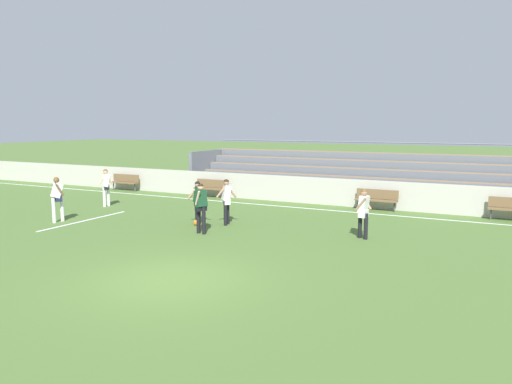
{
  "coord_description": "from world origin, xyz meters",
  "views": [
    {
      "loc": [
        6.98,
        -9.16,
        3.71
      ],
      "look_at": [
        -1.5,
        7.56,
        1.09
      ],
      "focal_mm": 34.26,
      "sensor_mm": 36.0,
      "label": 1
    }
  ],
  "objects": [
    {
      "name": "ground_plane",
      "position": [
        0.0,
        0.0,
        0.0
      ],
      "size": [
        160.0,
        160.0,
        0.0
      ],
      "primitive_type": "plane",
      "color": "#4C6B30"
    },
    {
      "name": "field_line_sideline",
      "position": [
        0.0,
        10.83,
        0.0
      ],
      "size": [
        44.0,
        0.12,
        0.01
      ],
      "primitive_type": "cube",
      "color": "white",
      "rests_on": "ground"
    },
    {
      "name": "field_line_penalty_mark",
      "position": [
        -7.29,
        4.36,
        0.0
      ],
      "size": [
        0.12,
        4.4,
        0.01
      ],
      "primitive_type": "cube",
      "color": "white",
      "rests_on": "ground"
    },
    {
      "name": "sideline_wall",
      "position": [
        0.0,
        12.18,
        0.62
      ],
      "size": [
        48.0,
        0.16,
        1.24
      ],
      "primitive_type": "cube",
      "color": "#BCB7AD",
      "rests_on": "ground"
    },
    {
      "name": "bleacher_stand",
      "position": [
        0.19,
        14.63,
        1.18
      ],
      "size": [
        16.96,
        3.74,
        2.78
      ],
      "color": "#897051",
      "rests_on": "ground"
    },
    {
      "name": "bench_far_left",
      "position": [
        2.22,
        11.74,
        0.55
      ],
      "size": [
        1.8,
        0.4,
        0.9
      ],
      "color": "brown",
      "rests_on": "ground"
    },
    {
      "name": "bench_near_wall_gap",
      "position": [
        -11.86,
        11.74,
        0.55
      ],
      "size": [
        1.8,
        0.4,
        0.9
      ],
      "color": "brown",
      "rests_on": "ground"
    },
    {
      "name": "bench_far_right",
      "position": [
        -6.17,
        11.74,
        0.55
      ],
      "size": [
        1.8,
        0.4,
        0.9
      ],
      "color": "brown",
      "rests_on": "ground"
    },
    {
      "name": "player_white_challenging",
      "position": [
        -2.02,
        6.18,
        1.02
      ],
      "size": [
        0.69,
        0.5,
        1.7
      ],
      "color": "black",
      "rests_on": "ground"
    },
    {
      "name": "player_dark_dropping_back",
      "position": [
        -3.0,
        5.75,
        0.96
      ],
      "size": [
        0.74,
        0.49,
        1.62
      ],
      "color": "black",
      "rests_on": "ground"
    },
    {
      "name": "player_white_wide_right",
      "position": [
        -8.01,
        3.73,
        1.03
      ],
      "size": [
        0.59,
        0.49,
        1.73
      ],
      "color": "white",
      "rests_on": "ground"
    },
    {
      "name": "player_dark_overlapping",
      "position": [
        -2.04,
        4.51,
        1.03
      ],
      "size": [
        0.43,
        0.57,
        1.72
      ],
      "color": "black",
      "rests_on": "ground"
    },
    {
      "name": "player_white_pressing_high",
      "position": [
        3.05,
        6.28,
        0.97
      ],
      "size": [
        0.47,
        0.51,
        1.64
      ],
      "color": "black",
      "rests_on": "ground"
    },
    {
      "name": "player_white_deep_cover",
      "position": [
        -8.93,
        7.25,
        1.01
      ],
      "size": [
        0.62,
        0.48,
        1.7
      ],
      "color": "white",
      "rests_on": "ground"
    },
    {
      "name": "soccer_ball",
      "position": [
        -2.95,
        5.57,
        0.11
      ],
      "size": [
        0.22,
        0.22,
        0.22
      ],
      "primitive_type": "sphere",
      "color": "orange",
      "rests_on": "ground"
    }
  ]
}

